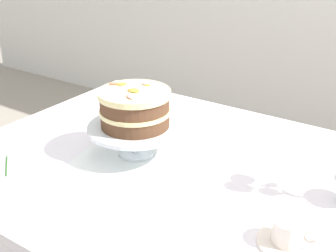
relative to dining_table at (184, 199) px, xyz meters
name	(u,v)px	position (x,y,z in m)	size (l,w,h in m)	color
dining_table	(184,199)	(0.00, 0.00, 0.00)	(1.40, 1.00, 0.74)	white
linen_napkin	(136,154)	(-0.18, 0.01, 0.09)	(0.32, 0.32, 0.00)	white
cake_stand	(136,130)	(-0.18, 0.01, 0.17)	(0.29, 0.29, 0.10)	silver
layer_cake	(135,108)	(-0.18, 0.01, 0.25)	(0.21, 0.21, 0.12)	brown
teacup	(288,234)	(0.35, -0.14, 0.12)	(0.13, 0.13, 0.06)	silver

